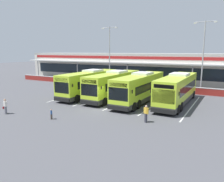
{
  "coord_description": "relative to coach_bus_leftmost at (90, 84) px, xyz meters",
  "views": [
    {
      "loc": [
        12.33,
        -20.77,
        6.53
      ],
      "look_at": [
        -0.71,
        3.0,
        1.6
      ],
      "focal_mm": 35.43,
      "sensor_mm": 36.0,
      "label": 1
    }
  ],
  "objects": [
    {
      "name": "terminal_building",
      "position": [
        6.06,
        21.06,
        1.23
      ],
      "size": [
        70.0,
        13.0,
        6.0
      ],
      "color": "beige",
      "rests_on": "ground"
    },
    {
      "name": "red_barrier_wall",
      "position": [
        6.06,
        8.65,
        -1.23
      ],
      "size": [
        60.0,
        0.4,
        1.1
      ],
      "color": "maroon",
      "rests_on": "ground"
    },
    {
      "name": "coach_bus_left_centre",
      "position": [
        3.96,
        0.25,
        0.0
      ],
      "size": [
        2.99,
        12.17,
        3.78
      ],
      "color": "#B7DB2D",
      "rests_on": "ground"
    },
    {
      "name": "bay_stripe_centre",
      "position": [
        10.26,
        0.15,
        -1.78
      ],
      "size": [
        0.14,
        13.0,
        0.01
      ],
      "primitive_type": "cube",
      "color": "silver",
      "rests_on": "ground"
    },
    {
      "name": "pedestrian_with_handbag",
      "position": [
        -2.21,
        -12.32,
        -0.93
      ],
      "size": [
        0.62,
        0.33,
        1.62
      ],
      "color": "slate",
      "rests_on": "ground"
    },
    {
      "name": "bay_stripe_far_west",
      "position": [
        -2.34,
        0.15,
        -1.78
      ],
      "size": [
        0.14,
        13.0,
        0.01
      ],
      "primitive_type": "cube",
      "color": "silver",
      "rests_on": "ground"
    },
    {
      "name": "lamp_post_centre",
      "position": [
        14.16,
        10.16,
        4.5
      ],
      "size": [
        3.24,
        0.28,
        11.0
      ],
      "color": "#9E9EA3",
      "rests_on": "ground"
    },
    {
      "name": "pedestrian_in_dark_coat",
      "position": [
        11.69,
        -7.86,
        -0.91
      ],
      "size": [
        0.52,
        0.4,
        1.62
      ],
      "color": "#33333D",
      "rests_on": "ground"
    },
    {
      "name": "ground_plane",
      "position": [
        6.06,
        -5.85,
        -1.79
      ],
      "size": [
        200.0,
        200.0,
        0.0
      ],
      "primitive_type": "plane",
      "color": "#4C4C51"
    },
    {
      "name": "pedestrian_child",
      "position": [
        3.33,
        -11.39,
        -1.24
      ],
      "size": [
        0.3,
        0.26,
        1.0
      ],
      "color": "#4C4238",
      "rests_on": "ground"
    },
    {
      "name": "coach_bus_leftmost",
      "position": [
        0.0,
        0.0,
        0.0
      ],
      "size": [
        2.99,
        12.17,
        3.78
      ],
      "color": "#B7DB2D",
      "rests_on": "ground"
    },
    {
      "name": "bay_stripe_west",
      "position": [
        1.86,
        0.15,
        -1.78
      ],
      "size": [
        0.14,
        13.0,
        0.01
      ],
      "primitive_type": "cube",
      "color": "silver",
      "rests_on": "ground"
    },
    {
      "name": "bay_stripe_mid_east",
      "position": [
        14.46,
        0.15,
        -1.78
      ],
      "size": [
        0.14,
        13.0,
        0.01
      ],
      "primitive_type": "cube",
      "color": "silver",
      "rests_on": "ground"
    },
    {
      "name": "bay_stripe_mid_west",
      "position": [
        6.06,
        0.15,
        -1.78
      ],
      "size": [
        0.14,
        13.0,
        0.01
      ],
      "primitive_type": "cube",
      "color": "silver",
      "rests_on": "ground"
    },
    {
      "name": "coach_bus_right_centre",
      "position": [
        12.54,
        0.8,
        0.0
      ],
      "size": [
        2.99,
        12.17,
        3.78
      ],
      "color": "#B7DB2D",
      "rests_on": "ground"
    },
    {
      "name": "coach_bus_centre",
      "position": [
        8.05,
        -0.35,
        0.0
      ],
      "size": [
        2.99,
        12.17,
        3.78
      ],
      "color": "#B7DB2D",
      "rests_on": "ground"
    },
    {
      "name": "lamp_post_west",
      "position": [
        -2.55,
        10.57,
        4.5
      ],
      "size": [
        3.24,
        0.28,
        11.0
      ],
      "color": "#9E9EA3",
      "rests_on": "ground"
    }
  ]
}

